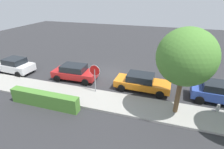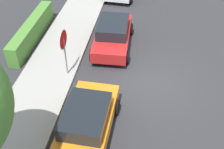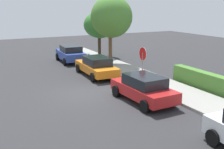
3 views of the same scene
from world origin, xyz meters
The scene contains 6 objects.
ground_plane centered at (0.00, 0.00, 0.00)m, with size 60.00×60.00×0.00m, color #2D2D30.
sidewalk_curb centered at (0.00, 4.84, 0.07)m, with size 32.00×2.57×0.14m, color #9E9B93.
stop_sign centered at (-0.17, 3.91, 1.73)m, with size 0.90×0.08×2.48m.
parked_car_red centered at (2.66, 2.16, 0.75)m, with size 4.18×2.08×1.45m.
parked_car_orange centered at (-3.65, 2.20, 0.72)m, with size 4.61×2.09×1.42m.
front_yard_hedge centered at (2.62, 6.70, 0.55)m, with size 5.34×0.62×1.09m.
Camera 2 is at (-10.04, 0.23, 8.68)m, focal length 45.00 mm.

